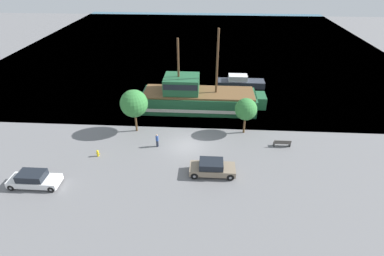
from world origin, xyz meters
TOP-DOWN VIEW (x-y plane):
  - ground_plane at (0.00, 0.00)m, footprint 160.00×160.00m
  - water_surface at (0.00, 44.00)m, footprint 80.00×80.00m
  - pirate_ship at (0.71, 9.35)m, footprint 16.71×5.01m
  - moored_boat_dockside at (7.31, 17.72)m, footprint 7.42×2.26m
  - parked_car_curb_front at (2.85, -4.71)m, footprint 4.44×1.97m
  - parked_car_curb_mid at (-13.66, -7.40)m, footprint 4.64×1.83m
  - fire_hydrant at (-9.33, -2.50)m, footprint 0.42×0.25m
  - bench_promenade_east at (10.68, 0.59)m, footprint 1.88×0.45m
  - pedestrian_walking_near at (-3.28, -0.26)m, footprint 0.32×0.32m
  - tree_row_east at (-6.35, 2.98)m, footprint 3.24×3.24m
  - tree_row_mideast at (6.65, 3.37)m, footprint 2.59×2.59m

SIDE VIEW (x-z plane):
  - ground_plane at x=0.00m, z-range 0.00..0.00m
  - water_surface at x=0.00m, z-range 0.00..0.00m
  - fire_hydrant at x=-9.33m, z-range 0.03..0.79m
  - bench_promenade_east at x=10.68m, z-range 0.02..0.87m
  - parked_car_curb_mid at x=-13.66m, z-range -0.02..1.44m
  - moored_boat_dockside at x=7.31m, z-range -0.24..1.69m
  - parked_car_curb_front at x=2.85m, z-range -0.01..1.50m
  - pedestrian_walking_near at x=-3.28m, z-range 0.00..1.57m
  - pirate_ship at x=0.71m, z-range -3.79..7.16m
  - tree_row_mideast at x=6.65m, z-range 0.91..5.36m
  - tree_row_east at x=-6.35m, z-range 1.02..6.33m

